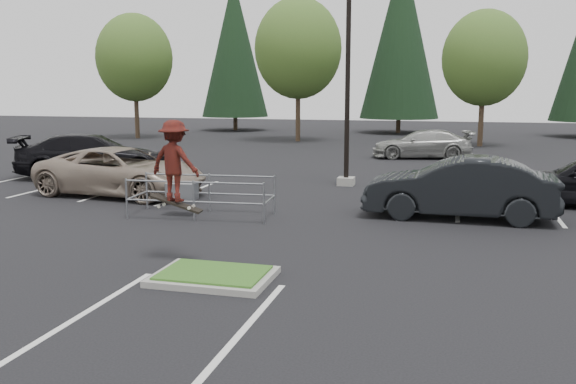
% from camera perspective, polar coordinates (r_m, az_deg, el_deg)
% --- Properties ---
extents(ground, '(120.00, 120.00, 0.00)m').
position_cam_1_polar(ground, '(11.72, -6.98, -8.15)').
color(ground, black).
rests_on(ground, ground).
extents(grass_median, '(2.20, 1.60, 0.16)m').
position_cam_1_polar(grass_median, '(11.70, -6.99, -7.78)').
color(grass_median, gray).
rests_on(grass_median, ground).
extents(stall_lines, '(22.62, 17.60, 0.01)m').
position_cam_1_polar(stall_lines, '(17.65, -3.77, -2.04)').
color(stall_lines, silver).
rests_on(stall_lines, ground).
extents(light_pole, '(0.70, 0.60, 10.12)m').
position_cam_1_polar(light_pole, '(22.67, 5.63, 12.10)').
color(light_pole, gray).
rests_on(light_pole, ground).
extents(decid_a, '(5.44, 5.44, 8.91)m').
position_cam_1_polar(decid_a, '(46.13, -14.15, 11.85)').
color(decid_a, '#38281C').
rests_on(decid_a, ground).
extents(decid_b, '(5.89, 5.89, 9.64)m').
position_cam_1_polar(decid_b, '(42.20, 0.95, 12.99)').
color(decid_b, '#38281C').
rests_on(decid_b, ground).
extents(decid_c, '(5.12, 5.12, 8.38)m').
position_cam_1_polar(decid_c, '(40.24, 17.86, 11.58)').
color(decid_c, '#38281C').
rests_on(decid_c, ground).
extents(conif_a, '(5.72, 5.72, 13.00)m').
position_cam_1_polar(conif_a, '(53.65, -5.04, 13.36)').
color(conif_a, '#38281C').
rests_on(conif_a, ground).
extents(conif_b, '(6.38, 6.38, 14.50)m').
position_cam_1_polar(conif_b, '(51.19, 10.53, 14.27)').
color(conif_b, '#38281C').
rests_on(conif_b, ground).
extents(cart_corral, '(4.06, 1.72, 1.12)m').
position_cam_1_polar(cart_corral, '(17.48, -9.47, 0.08)').
color(cart_corral, gray).
rests_on(cart_corral, ground).
extents(skateboarder, '(1.16, 0.78, 1.90)m').
position_cam_1_polar(skateboarder, '(12.65, -10.54, 2.82)').
color(skateboarder, black).
rests_on(skateboarder, ground).
extents(car_l_tan, '(6.05, 3.22, 1.62)m').
position_cam_1_polar(car_l_tan, '(21.37, -15.31, 1.87)').
color(car_l_tan, gray).
rests_on(car_l_tan, ground).
extents(car_l_black, '(6.53, 4.73, 1.76)m').
position_cam_1_polar(car_l_black, '(26.20, -18.03, 3.27)').
color(car_l_black, black).
rests_on(car_l_black, ground).
extents(car_r_charc, '(5.22, 1.88, 1.71)m').
position_cam_1_polar(car_r_charc, '(17.55, 15.69, 0.39)').
color(car_r_charc, black).
rests_on(car_r_charc, ground).
extents(car_far_silver, '(5.37, 2.97, 1.47)m').
position_cam_1_polar(car_far_silver, '(32.49, 12.51, 4.40)').
color(car_far_silver, gray).
rests_on(car_far_silver, ground).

